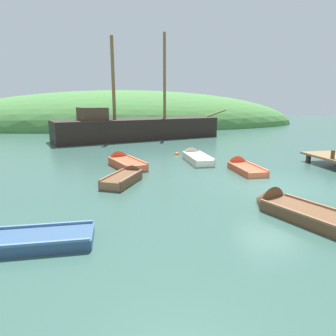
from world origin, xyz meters
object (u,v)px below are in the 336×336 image
object	(u,v)px
rowboat_outer_left	(242,168)
buoy_orange	(177,155)
rowboat_outer_right	(14,244)
rowboat_far	(195,158)
rowboat_center	(293,211)
rowboat_near_dock	(126,179)
sailing_ship	(137,132)
rowboat_portside	(123,163)
buoy_red	(131,160)

from	to	relation	value
rowboat_outer_left	buoy_orange	xyz separation A→B (m)	(-2.36, 5.17, -0.09)
rowboat_outer_left	rowboat_outer_right	world-z (taller)	rowboat_outer_right
rowboat_far	buoy_orange	world-z (taller)	rowboat_far
rowboat_center	rowboat_outer_right	distance (m)	8.09
rowboat_far	buoy_orange	xyz separation A→B (m)	(-0.63, 2.21, -0.14)
rowboat_center	buoy_orange	xyz separation A→B (m)	(-1.23, 11.36, -0.11)
rowboat_near_dock	rowboat_outer_right	distance (m)	6.43
rowboat_near_dock	buoy_orange	distance (m)	7.39
sailing_ship	rowboat_outer_right	world-z (taller)	sailing_ship
rowboat_near_dock	rowboat_outer_right	size ratio (longest dim) A/B	0.93
rowboat_outer_right	rowboat_portside	bearing A→B (deg)	-108.27
rowboat_outer_right	rowboat_near_dock	bearing A→B (deg)	-117.83
rowboat_outer_left	rowboat_near_dock	bearing A→B (deg)	101.20
sailing_ship	rowboat_portside	world-z (taller)	sailing_ship
rowboat_far	rowboat_center	xyz separation A→B (m)	(0.60, -9.14, -0.03)
rowboat_center	buoy_red	distance (m)	10.87
rowboat_near_dock	rowboat_outer_left	distance (m)	6.25
buoy_red	rowboat_near_dock	bearing A→B (deg)	-96.23
rowboat_far	rowboat_outer_right	bearing A→B (deg)	142.76
rowboat_far	buoy_orange	bearing A→B (deg)	15.89
rowboat_far	rowboat_near_dock	xyz separation A→B (m)	(-4.40, -4.14, -0.01)
rowboat_center	rowboat_portside	xyz separation A→B (m)	(-4.96, 8.40, 0.03)
rowboat_far	buoy_red	bearing A→B (deg)	78.81
rowboat_near_dock	rowboat_far	bearing A→B (deg)	-18.91
rowboat_far	rowboat_center	bearing A→B (deg)	-176.14
sailing_ship	buoy_red	bearing A→B (deg)	-114.89
sailing_ship	rowboat_outer_left	size ratio (longest dim) A/B	5.93
rowboat_far	rowboat_portside	world-z (taller)	rowboat_portside
rowboat_outer_right	rowboat_far	bearing A→B (deg)	-126.65
rowboat_far	rowboat_outer_left	world-z (taller)	rowboat_far
rowboat_near_dock	buoy_orange	xyz separation A→B (m)	(3.77, 6.36, -0.13)
rowboat_far	buoy_orange	distance (m)	2.30
rowboat_outer_right	buoy_red	distance (m)	11.16
sailing_ship	rowboat_outer_left	distance (m)	15.05
rowboat_near_dock	rowboat_outer_left	world-z (taller)	rowboat_outer_left
sailing_ship	buoy_red	xyz separation A→B (m)	(-1.40, -10.70, -0.71)
rowboat_outer_right	buoy_orange	distance (m)	13.82
rowboat_far	rowboat_outer_right	xyz separation A→B (m)	(-7.47, -9.79, -0.06)
rowboat_far	buoy_red	xyz separation A→B (m)	(-3.86, 0.77, -0.14)
buoy_red	rowboat_outer_right	bearing A→B (deg)	-108.84
rowboat_near_dock	rowboat_center	bearing A→B (deg)	-107.18
rowboat_outer_left	buoy_red	distance (m)	6.73
rowboat_far	rowboat_near_dock	world-z (taller)	rowboat_far
rowboat_portside	buoy_red	size ratio (longest dim) A/B	13.06
sailing_ship	rowboat_far	distance (m)	11.75
buoy_red	rowboat_far	bearing A→B (deg)	-11.29
rowboat_far	rowboat_outer_right	size ratio (longest dim) A/B	1.15
rowboat_portside	buoy_red	xyz separation A→B (m)	(0.50, 1.51, -0.14)
buoy_orange	buoy_red	bearing A→B (deg)	-156.00
buoy_red	sailing_ship	bearing A→B (deg)	82.56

